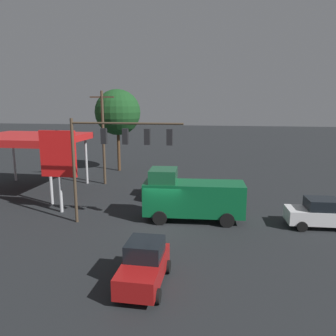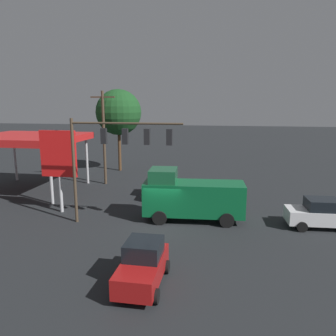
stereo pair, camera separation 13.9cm
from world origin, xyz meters
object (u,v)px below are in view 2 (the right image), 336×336
(utility_pole, at_px, (104,136))
(street_tree, at_px, (118,112))
(sedan_far, at_px, (161,185))
(delivery_truck, at_px, (191,196))
(traffic_signal_assembly, at_px, (116,145))
(hatchback_crossing, at_px, (143,264))
(price_sign, at_px, (59,156))
(sedan_waiting, at_px, (322,214))

(utility_pole, bearing_deg, street_tree, -84.53)
(utility_pole, distance_m, street_tree, 7.00)
(utility_pole, distance_m, sedan_far, 8.23)
(sedan_far, relative_size, delivery_truck, 0.65)
(traffic_signal_assembly, xyz_separation_m, hatchback_crossing, (-3.45, 6.93, -4.37))
(sedan_far, bearing_deg, hatchback_crossing, 3.38)
(price_sign, distance_m, delivery_truck, 9.98)
(price_sign, relative_size, delivery_truck, 0.88)
(traffic_signal_assembly, height_order, street_tree, street_tree)
(street_tree, bearing_deg, hatchback_crossing, 110.16)
(price_sign, bearing_deg, delivery_truck, 179.33)
(delivery_truck, bearing_deg, sedan_far, -64.03)
(price_sign, bearing_deg, sedan_far, -140.28)
(sedan_far, xyz_separation_m, delivery_truck, (-3.14, 5.53, 0.74))
(sedan_waiting, relative_size, street_tree, 0.47)
(utility_pole, distance_m, price_sign, 8.88)
(utility_pole, xyz_separation_m, sedan_waiting, (-18.01, 8.95, -3.90))
(sedan_far, height_order, delivery_truck, delivery_truck)
(delivery_truck, xyz_separation_m, hatchback_crossing, (1.27, 8.56, -0.75))
(sedan_far, distance_m, sedan_waiting, 12.88)
(utility_pole, relative_size, sedan_far, 2.02)
(utility_pole, bearing_deg, hatchback_crossing, 115.18)
(sedan_far, height_order, street_tree, street_tree)
(sedan_waiting, bearing_deg, price_sign, -3.49)
(price_sign, height_order, sedan_far, price_sign)
(delivery_truck, bearing_deg, traffic_signal_assembly, 15.42)
(traffic_signal_assembly, distance_m, street_tree, 18.16)
(delivery_truck, bearing_deg, price_sign, -4.31)
(sedan_far, xyz_separation_m, hatchback_crossing, (-1.87, 14.09, -0.00))
(sedan_waiting, bearing_deg, sedan_far, -28.50)
(price_sign, distance_m, street_tree, 15.76)
(sedan_waiting, height_order, street_tree, street_tree)
(traffic_signal_assembly, height_order, hatchback_crossing, traffic_signal_assembly)
(sedan_far, bearing_deg, utility_pole, -122.58)
(sedan_waiting, bearing_deg, street_tree, -43.11)
(hatchback_crossing, bearing_deg, street_tree, -159.60)
(traffic_signal_assembly, xyz_separation_m, delivery_truck, (-4.72, -1.63, -3.63))
(sedan_waiting, xyz_separation_m, street_tree, (18.65, -15.61, 5.96))
(utility_pole, xyz_separation_m, delivery_truck, (-9.51, 8.97, -3.16))
(utility_pole, relative_size, delivery_truck, 1.32)
(delivery_truck, bearing_deg, street_tree, -60.64)
(sedan_waiting, bearing_deg, traffic_signal_assembly, 3.92)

